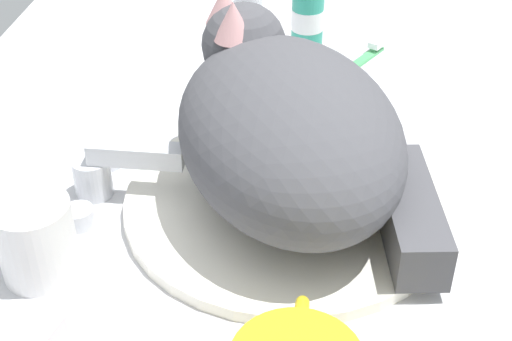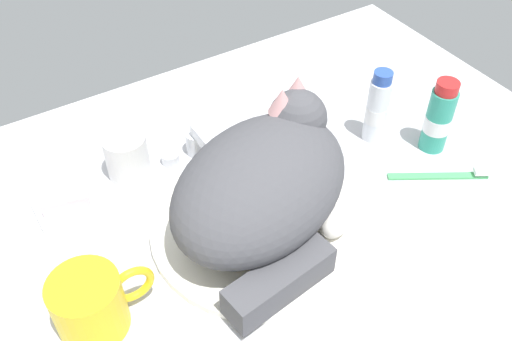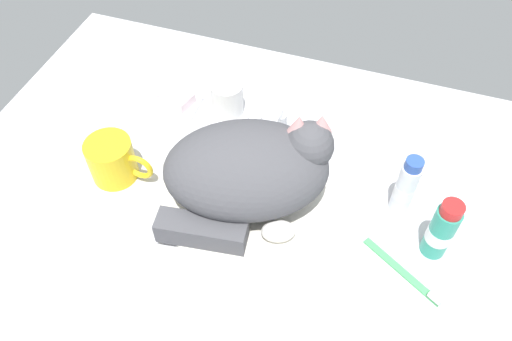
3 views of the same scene
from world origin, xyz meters
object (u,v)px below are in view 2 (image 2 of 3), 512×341
mouthwash_bottle (438,118)px  toothpaste_bottle (377,108)px  rinse_cup (127,156)px  cat (265,183)px  coffee_mug (91,304)px  toothbrush (444,175)px  soap_bar (65,196)px  faucet (201,144)px

mouthwash_bottle → toothpaste_bottle: bearing=134.4°
mouthwash_bottle → rinse_cup: bearing=155.6°
mouthwash_bottle → cat: bearing=-179.9°
rinse_cup → mouthwash_bottle: 47.52cm
coffee_mug → toothbrush: (53.29, -3.77, -3.52)cm
coffee_mug → toothbrush: 53.54cm
cat → mouthwash_bottle: size_ratio=2.63×
coffee_mug → mouthwash_bottle: bearing=2.5°
toothpaste_bottle → rinse_cup: bearing=160.6°
coffee_mug → mouthwash_bottle: 56.72cm
soap_bar → mouthwash_bottle: (53.54, -17.54, 3.44)cm
faucet → soap_bar: 21.31cm
mouthwash_bottle → toothbrush: mouthwash_bottle is taller
toothbrush → cat: bearing=167.6°
toothpaste_bottle → soap_bar: bearing=167.0°
faucet → rinse_cup: 11.34cm
cat → toothbrush: (28.18, -6.21, -7.79)cm
mouthwash_bottle → faucet: bearing=152.2°
toothpaste_bottle → mouthwash_bottle: 9.31cm
cat → coffee_mug: bearing=-174.5°
coffee_mug → toothbrush: bearing=-4.0°
faucet → cat: cat is taller
faucet → toothbrush: size_ratio=0.90×
coffee_mug → soap_bar: 20.33cm
faucet → toothpaste_bottle: bearing=-21.9°
cat → mouthwash_bottle: (31.53, 0.04, -2.57)cm
coffee_mug → soap_bar: coffee_mug is taller
cat → soap_bar: 28.80cm
soap_bar → mouthwash_bottle: bearing=-18.1°
cat → toothpaste_bottle: bearing=15.0°
mouthwash_bottle → toothbrush: (-3.35, -6.25, -5.22)cm
soap_bar → toothbrush: soap_bar is taller
soap_bar → toothbrush: size_ratio=0.47×
cat → mouthwash_bottle: cat is taller
toothpaste_bottle → toothbrush: 14.30cm
cat → soap_bar: size_ratio=5.07×
cat → rinse_cup: bearing=120.8°
rinse_cup → mouthwash_bottle: mouthwash_bottle is taller
rinse_cup → toothpaste_bottle: 39.00cm
toothpaste_bottle → mouthwash_bottle: toothpaste_bottle is taller
cat → faucet: bearing=92.4°
faucet → coffee_mug: (-24.40, -19.45, 1.43)cm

